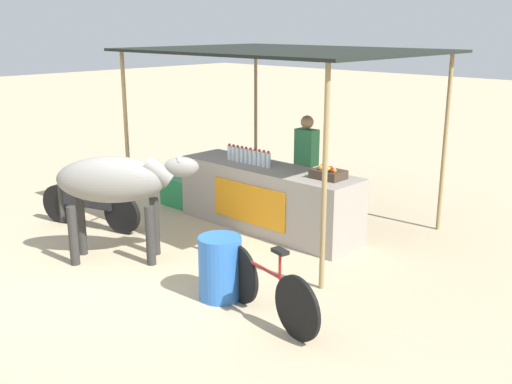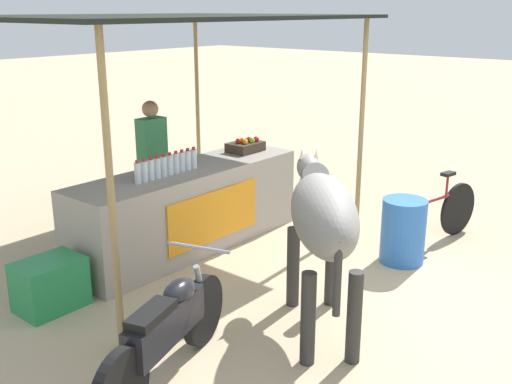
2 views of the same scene
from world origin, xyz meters
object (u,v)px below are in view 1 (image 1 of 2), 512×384
(cow, at_px, (117,183))
(bicycle_leaning, at_px, (267,289))
(vendor_behind_counter, at_px, (306,167))
(stall_counter, at_px, (267,198))
(cooler_box, at_px, (181,191))
(motorcycle_parked, at_px, (90,201))
(fruit_crate, at_px, (328,173))
(water_barrel, at_px, (220,268))

(cow, bearing_deg, bicycle_leaning, 1.74)
(vendor_behind_counter, height_order, cow, vendor_behind_counter)
(stall_counter, height_order, cooler_box, stall_counter)
(motorcycle_parked, bearing_deg, fruit_crate, 31.42)
(cooler_box, xyz_separation_m, cow, (1.33, -2.12, 0.79))
(vendor_behind_counter, distance_m, cooler_box, 2.28)
(stall_counter, height_order, cow, cow)
(fruit_crate, xyz_separation_m, motorcycle_parked, (-3.03, -1.85, -0.61))
(fruit_crate, xyz_separation_m, cooler_box, (-2.97, -0.14, -0.79))
(cooler_box, distance_m, bicycle_leaning, 4.36)
(water_barrel, bearing_deg, motorcycle_parked, 174.32)
(fruit_crate, relative_size, cow, 0.28)
(stall_counter, distance_m, cooler_box, 1.92)
(cow, bearing_deg, fruit_crate, 54.17)
(stall_counter, distance_m, cow, 2.36)
(stall_counter, bearing_deg, cow, -104.41)
(cow, bearing_deg, vendor_behind_counter, 76.86)
(fruit_crate, distance_m, motorcycle_parked, 3.60)
(cooler_box, relative_size, motorcycle_parked, 0.35)
(fruit_crate, height_order, vendor_behind_counter, vendor_behind_counter)
(bicycle_leaning, bearing_deg, water_barrel, 177.70)
(vendor_behind_counter, relative_size, bicycle_leaning, 1.01)
(bicycle_leaning, bearing_deg, motorcycle_parked, 174.96)
(fruit_crate, distance_m, bicycle_leaning, 2.46)
(motorcycle_parked, bearing_deg, water_barrel, -5.68)
(fruit_crate, distance_m, cow, 2.80)
(bicycle_leaning, bearing_deg, stall_counter, 132.24)
(stall_counter, distance_m, fruit_crate, 1.20)
(motorcycle_parked, height_order, bicycle_leaning, motorcycle_parked)
(stall_counter, height_order, motorcycle_parked, stall_counter)
(water_barrel, relative_size, cow, 0.46)
(vendor_behind_counter, xyz_separation_m, motorcycle_parked, (-2.08, -2.55, -0.42))
(stall_counter, xyz_separation_m, cow, (-0.57, -2.22, 0.55))
(stall_counter, height_order, fruit_crate, fruit_crate)
(water_barrel, bearing_deg, bicycle_leaning, -2.30)
(fruit_crate, bearing_deg, cooler_box, -177.21)
(water_barrel, bearing_deg, vendor_behind_counter, 110.80)
(water_barrel, relative_size, motorcycle_parked, 0.42)
(fruit_crate, xyz_separation_m, bicycle_leaning, (0.88, -2.19, -0.68))
(fruit_crate, bearing_deg, water_barrel, -86.13)
(vendor_behind_counter, xyz_separation_m, bicycle_leaning, (1.82, -2.90, -0.50))
(fruit_crate, bearing_deg, motorcycle_parked, -148.58)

